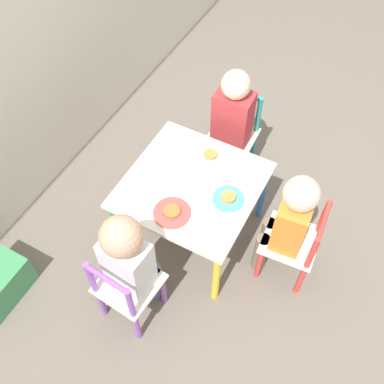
{
  "coord_description": "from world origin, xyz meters",
  "views": [
    {
      "loc": [
        -1.15,
        -0.62,
        2.15
      ],
      "look_at": [
        0.0,
        0.0,
        0.37
      ],
      "focal_mm": 42.0,
      "sensor_mm": 36.0,
      "label": 1
    }
  ],
  "objects_px": {
    "chair_purple": "(126,289)",
    "plate_front": "(228,198)",
    "child_left": "(130,258)",
    "plate_right": "(210,156)",
    "kids_table": "(192,191)",
    "child_right": "(231,120)",
    "plate_left": "(172,212)",
    "child_front": "(289,219)",
    "chair_teal": "(233,136)",
    "chair_red": "(295,244)"
  },
  "relations": [
    {
      "from": "child_front",
      "to": "plate_right",
      "type": "height_order",
      "value": "child_front"
    },
    {
      "from": "plate_right",
      "to": "chair_red",
      "type": "bearing_deg",
      "value": -105.52
    },
    {
      "from": "kids_table",
      "to": "plate_left",
      "type": "height_order",
      "value": "plate_left"
    },
    {
      "from": "child_right",
      "to": "plate_front",
      "type": "bearing_deg",
      "value": -68.59
    },
    {
      "from": "kids_table",
      "to": "plate_right",
      "type": "bearing_deg",
      "value": 0.0
    },
    {
      "from": "kids_table",
      "to": "child_left",
      "type": "relative_size",
      "value": 0.84
    },
    {
      "from": "child_front",
      "to": "plate_right",
      "type": "xyz_separation_m",
      "value": [
        0.16,
        0.48,
        0.02
      ]
    },
    {
      "from": "chair_teal",
      "to": "child_left",
      "type": "distance_m",
      "value": 1.05
    },
    {
      "from": "chair_red",
      "to": "child_right",
      "type": "relative_size",
      "value": 0.69
    },
    {
      "from": "plate_right",
      "to": "plate_left",
      "type": "xyz_separation_m",
      "value": [
        -0.39,
        0.0,
        0.0
      ]
    },
    {
      "from": "kids_table",
      "to": "chair_purple",
      "type": "distance_m",
      "value": 0.56
    },
    {
      "from": "child_front",
      "to": "child_left",
      "type": "xyz_separation_m",
      "value": [
        -0.52,
        0.52,
        0.03
      ]
    },
    {
      "from": "child_left",
      "to": "plate_left",
      "type": "bearing_deg",
      "value": -93.14
    },
    {
      "from": "chair_purple",
      "to": "child_front",
      "type": "distance_m",
      "value": 0.8
    },
    {
      "from": "child_right",
      "to": "plate_left",
      "type": "height_order",
      "value": "child_right"
    },
    {
      "from": "chair_red",
      "to": "chair_purple",
      "type": "relative_size",
      "value": 1.0
    },
    {
      "from": "child_right",
      "to": "child_front",
      "type": "relative_size",
      "value": 1.04
    },
    {
      "from": "kids_table",
      "to": "plate_front",
      "type": "relative_size",
      "value": 4.15
    },
    {
      "from": "plate_right",
      "to": "plate_front",
      "type": "distance_m",
      "value": 0.27
    },
    {
      "from": "chair_red",
      "to": "child_front",
      "type": "distance_m",
      "value": 0.19
    },
    {
      "from": "chair_purple",
      "to": "plate_left",
      "type": "height_order",
      "value": "chair_purple"
    },
    {
      "from": "kids_table",
      "to": "plate_left",
      "type": "xyz_separation_m",
      "value": [
        -0.19,
        0.0,
        0.07
      ]
    },
    {
      "from": "chair_teal",
      "to": "chair_purple",
      "type": "distance_m",
      "value": 1.09
    },
    {
      "from": "kids_table",
      "to": "plate_right",
      "type": "distance_m",
      "value": 0.2
    },
    {
      "from": "chair_purple",
      "to": "plate_left",
      "type": "bearing_deg",
      "value": -92.61
    },
    {
      "from": "child_front",
      "to": "plate_right",
      "type": "relative_size",
      "value": 4.71
    },
    {
      "from": "kids_table",
      "to": "chair_teal",
      "type": "distance_m",
      "value": 0.56
    },
    {
      "from": "chair_red",
      "to": "kids_table",
      "type": "bearing_deg",
      "value": -90.0
    },
    {
      "from": "chair_teal",
      "to": "child_right",
      "type": "bearing_deg",
      "value": -90.0
    },
    {
      "from": "chair_purple",
      "to": "plate_front",
      "type": "relative_size",
      "value": 3.41
    },
    {
      "from": "kids_table",
      "to": "chair_purple",
      "type": "bearing_deg",
      "value": 175.23
    },
    {
      "from": "chair_purple",
      "to": "child_left",
      "type": "xyz_separation_m",
      "value": [
        0.06,
        -0.0,
        0.2
      ]
    },
    {
      "from": "chair_teal",
      "to": "chair_red",
      "type": "relative_size",
      "value": 1.0
    },
    {
      "from": "chair_purple",
      "to": "child_right",
      "type": "distance_m",
      "value": 1.04
    },
    {
      "from": "child_front",
      "to": "child_left",
      "type": "bearing_deg",
      "value": -49.51
    },
    {
      "from": "chair_teal",
      "to": "child_left",
      "type": "bearing_deg",
      "value": -93.35
    },
    {
      "from": "chair_red",
      "to": "chair_purple",
      "type": "distance_m",
      "value": 0.83
    },
    {
      "from": "plate_front",
      "to": "kids_table",
      "type": "bearing_deg",
      "value": 90.0
    },
    {
      "from": "chair_purple",
      "to": "child_front",
      "type": "xyz_separation_m",
      "value": [
        0.58,
        -0.53,
        0.18
      ]
    },
    {
      "from": "child_right",
      "to": "plate_right",
      "type": "relative_size",
      "value": 4.88
    },
    {
      "from": "plate_front",
      "to": "child_left",
      "type": "bearing_deg",
      "value": 154.24
    },
    {
      "from": "kids_table",
      "to": "plate_front",
      "type": "distance_m",
      "value": 0.2
    },
    {
      "from": "chair_purple",
      "to": "child_left",
      "type": "relative_size",
      "value": 0.69
    },
    {
      "from": "child_left",
      "to": "plate_right",
      "type": "relative_size",
      "value": 4.89
    },
    {
      "from": "plate_front",
      "to": "plate_left",
      "type": "height_order",
      "value": "same"
    },
    {
      "from": "chair_teal",
      "to": "child_front",
      "type": "relative_size",
      "value": 0.72
    },
    {
      "from": "chair_teal",
      "to": "child_front",
      "type": "distance_m",
      "value": 0.74
    },
    {
      "from": "kids_table",
      "to": "child_front",
      "type": "xyz_separation_m",
      "value": [
        0.04,
        -0.48,
        0.05
      ]
    },
    {
      "from": "chair_purple",
      "to": "kids_table",
      "type": "bearing_deg",
      "value": -90.0
    },
    {
      "from": "kids_table",
      "to": "child_front",
      "type": "bearing_deg",
      "value": -85.57
    }
  ]
}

